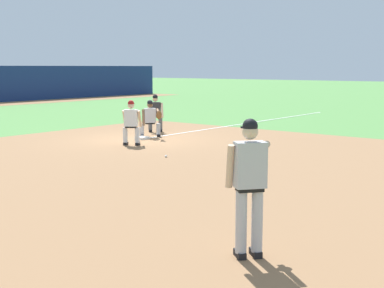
{
  "coord_description": "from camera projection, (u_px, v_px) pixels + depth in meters",
  "views": [
    {
      "loc": [
        -13.4,
        -12.98,
        2.52
      ],
      "look_at": [
        -5.33,
        -6.52,
        1.02
      ],
      "focal_mm": 50.0,
      "sensor_mm": 36.0,
      "label": 1
    }
  ],
  "objects": [
    {
      "name": "first_baseman",
      "position": [
        151.0,
        117.0,
        19.21
      ],
      "size": [
        0.71,
        1.09,
        1.34
      ],
      "color": "black",
      "rests_on": "ground"
    },
    {
      "name": "baseball",
      "position": [
        166.0,
        156.0,
        14.96
      ],
      "size": [
        0.07,
        0.07,
        0.07
      ],
      "primitive_type": "sphere",
      "color": "white",
      "rests_on": "ground"
    },
    {
      "name": "umpire",
      "position": [
        155.0,
        112.0,
        20.75
      ],
      "size": [
        0.68,
        0.67,
        1.46
      ],
      "color": "black",
      "rests_on": "ground"
    },
    {
      "name": "baserunner",
      "position": [
        131.0,
        121.0,
        17.22
      ],
      "size": [
        0.62,
        0.68,
        1.46
      ],
      "color": "black",
      "rests_on": "ground"
    },
    {
      "name": "foul_line_stripe",
      "position": [
        251.0,
        123.0,
        24.25
      ],
      "size": [
        14.26,
        0.1,
        0.0
      ],
      "primitive_type": "cube",
      "color": "white",
      "rests_on": "ground"
    },
    {
      "name": "first_base_bag",
      "position": [
        142.0,
        138.0,
        18.74
      ],
      "size": [
        0.38,
        0.38,
        0.09
      ],
      "primitive_type": "cube",
      "color": "white",
      "rests_on": "ground"
    },
    {
      "name": "pitcher",
      "position": [
        250.0,
        179.0,
        7.0
      ],
      "size": [
        0.85,
        0.54,
        1.86
      ],
      "color": "black",
      "rests_on": "ground"
    },
    {
      "name": "ground_plane",
      "position": [
        142.0,
        139.0,
        18.74
      ],
      "size": [
        160.0,
        160.0,
        0.0
      ],
      "primitive_type": "plane",
      "color": "#518942"
    },
    {
      "name": "infield_dirt_patch",
      "position": [
        171.0,
        172.0,
        12.92
      ],
      "size": [
        18.0,
        18.0,
        0.01
      ],
      "primitive_type": "cube",
      "color": "#936B47",
      "rests_on": "ground"
    }
  ]
}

